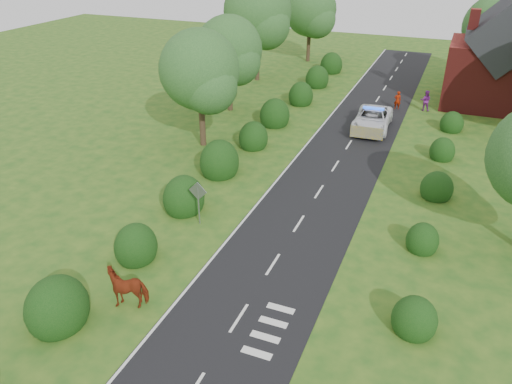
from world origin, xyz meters
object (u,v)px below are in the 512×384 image
at_px(cow, 129,288).
at_px(pedestrian_red, 398,100).
at_px(police_van, 372,119).
at_px(pedestrian_purple, 426,101).
at_px(road_sign, 198,197).

height_order(cow, pedestrian_red, pedestrian_red).
relative_size(police_van, pedestrian_purple, 3.32).
bearing_deg(police_van, road_sign, -110.64).
height_order(road_sign, pedestrian_red, road_sign).
distance_m(road_sign, cow, 6.86).
bearing_deg(road_sign, police_van, 71.82).
height_order(police_van, pedestrian_purple, pedestrian_purple).
distance_m(cow, pedestrian_purple, 32.38).
bearing_deg(police_van, pedestrian_purple, 58.81).
relative_size(road_sign, cow, 1.22).
bearing_deg(police_van, cow, -105.32).
distance_m(pedestrian_red, pedestrian_purple, 2.38).
relative_size(road_sign, police_van, 0.42).
relative_size(cow, pedestrian_red, 1.27).
height_order(police_van, pedestrian_red, police_van).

